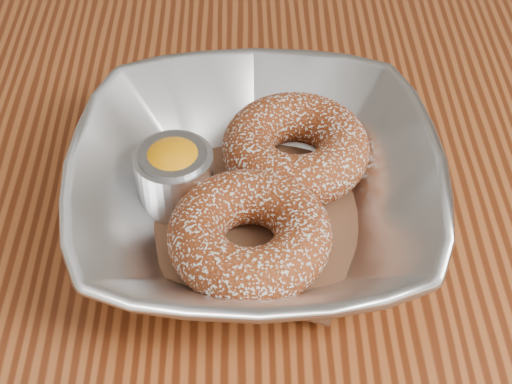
{
  "coord_description": "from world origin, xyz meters",
  "views": [
    {
      "loc": [
        -0.12,
        -0.36,
        1.15
      ],
      "look_at": [
        -0.11,
        0.01,
        0.78
      ],
      "focal_mm": 55.0,
      "sensor_mm": 36.0,
      "label": 1
    }
  ],
  "objects_px": {
    "table": "(403,313)",
    "donut_back": "(296,148)",
    "donut_front": "(250,235)",
    "ramekin": "(175,174)",
    "serving_bowl": "(256,192)"
  },
  "relations": [
    {
      "from": "serving_bowl",
      "to": "ramekin",
      "type": "distance_m",
      "value": 0.06
    },
    {
      "from": "donut_front",
      "to": "ramekin",
      "type": "relative_size",
      "value": 1.96
    },
    {
      "from": "donut_back",
      "to": "donut_front",
      "type": "height_order",
      "value": "same"
    },
    {
      "from": "table",
      "to": "donut_front",
      "type": "height_order",
      "value": "donut_front"
    },
    {
      "from": "table",
      "to": "donut_front",
      "type": "bearing_deg",
      "value": -166.27
    },
    {
      "from": "ramekin",
      "to": "serving_bowl",
      "type": "bearing_deg",
      "value": -15.96
    },
    {
      "from": "table",
      "to": "donut_back",
      "type": "bearing_deg",
      "value": 148.66
    },
    {
      "from": "donut_front",
      "to": "serving_bowl",
      "type": "bearing_deg",
      "value": 82.83
    },
    {
      "from": "table",
      "to": "serving_bowl",
      "type": "relative_size",
      "value": 4.88
    },
    {
      "from": "serving_bowl",
      "to": "donut_front",
      "type": "distance_m",
      "value": 0.04
    },
    {
      "from": "serving_bowl",
      "to": "donut_back",
      "type": "distance_m",
      "value": 0.05
    },
    {
      "from": "ramekin",
      "to": "table",
      "type": "bearing_deg",
      "value": -7.81
    },
    {
      "from": "serving_bowl",
      "to": "ramekin",
      "type": "bearing_deg",
      "value": 164.04
    },
    {
      "from": "serving_bowl",
      "to": "table",
      "type": "bearing_deg",
      "value": -3.77
    },
    {
      "from": "serving_bowl",
      "to": "donut_front",
      "type": "relative_size",
      "value": 2.34
    }
  ]
}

